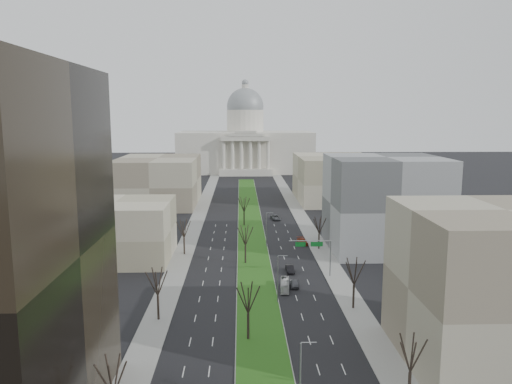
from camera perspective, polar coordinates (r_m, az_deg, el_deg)
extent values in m
plane|color=black|center=(157.14, -0.64, -3.86)|extent=(600.00, 600.00, 0.00)
cube|color=#999993|center=(156.15, -0.63, -3.92)|extent=(8.00, 222.00, 0.15)
cube|color=#265216|center=(156.13, -0.63, -3.89)|extent=(7.70, 221.70, 0.06)
cube|color=gray|center=(133.61, -7.98, -6.23)|extent=(5.00, 330.00, 0.15)
cube|color=gray|center=(134.42, 7.11, -6.12)|extent=(5.00, 330.00, 0.15)
cube|color=beige|center=(304.07, -1.23, 4.64)|extent=(80.00, 40.00, 24.00)
cube|color=beige|center=(282.13, -1.17, 2.27)|extent=(30.00, 6.00, 4.00)
cube|color=beige|center=(280.55, -1.18, 6.12)|extent=(28.00, 5.00, 2.50)
cube|color=beige|center=(280.46, -1.18, 6.53)|extent=(20.00, 5.00, 1.80)
cube|color=beige|center=(280.40, -1.18, 6.86)|extent=(12.00, 5.00, 1.60)
cylinder|color=beige|center=(303.24, -1.24, 8.04)|extent=(22.00, 22.00, 14.00)
sphere|color=gray|center=(303.23, -1.24, 9.74)|extent=(22.00, 22.00, 22.00)
cylinder|color=beige|center=(303.58, -1.25, 11.81)|extent=(4.00, 4.00, 4.00)
sphere|color=gray|center=(303.75, -1.25, 12.38)|extent=(4.00, 4.00, 4.00)
cylinder|color=beige|center=(281.28, -3.73, 4.28)|extent=(2.00, 2.00, 16.00)
cylinder|color=beige|center=(281.16, -2.71, 4.28)|extent=(2.00, 2.00, 16.00)
cylinder|color=beige|center=(281.12, -1.69, 4.29)|extent=(2.00, 2.00, 16.00)
cylinder|color=beige|center=(281.18, -0.67, 4.29)|extent=(2.00, 2.00, 16.00)
cylinder|color=beige|center=(281.32, 0.36, 4.30)|extent=(2.00, 2.00, 16.00)
cylinder|color=beige|center=(281.56, 1.38, 4.30)|extent=(2.00, 2.00, 16.00)
cube|color=tan|center=(125.06, -15.64, -4.26)|extent=(26.00, 22.00, 14.00)
cube|color=gray|center=(78.25, 26.18, -9.76)|extent=(26.00, 24.00, 22.00)
cube|color=#595B5E|center=(132.56, 14.47, -1.27)|extent=(28.00, 26.00, 24.00)
cube|color=gray|center=(197.51, -11.09, 1.26)|extent=(30.00, 40.00, 18.00)
cube|color=tan|center=(203.47, 9.00, 1.54)|extent=(30.00, 40.00, 18.00)
cylinder|color=black|center=(88.67, -11.11, -12.87)|extent=(0.40, 0.40, 4.32)
cylinder|color=black|center=(126.33, -8.20, -6.17)|extent=(0.40, 0.40, 4.22)
cylinder|color=black|center=(93.47, 11.08, -11.68)|extent=(0.40, 0.40, 4.42)
cylinder|color=black|center=(131.01, 7.20, -5.64)|extent=(0.40, 0.40, 4.03)
cylinder|color=black|center=(80.18, -0.90, -15.13)|extent=(0.40, 0.40, 4.32)
cylinder|color=black|center=(117.83, -1.22, -7.16)|extent=(0.40, 0.40, 4.32)
cylinder|color=black|center=(156.65, -1.37, -3.10)|extent=(0.40, 0.40, 4.32)
cylinder|color=gray|center=(61.63, 5.08, -20.62)|extent=(0.20, 0.20, 9.00)
cylinder|color=gray|center=(59.61, 6.04, -16.72)|extent=(1.80, 0.12, 0.12)
cylinder|color=gray|center=(93.53, 2.49, -10.01)|extent=(0.20, 0.20, 9.00)
cylinder|color=gray|center=(92.20, 3.08, -7.29)|extent=(1.80, 0.12, 0.12)
cylinder|color=gray|center=(131.92, 1.20, -4.36)|extent=(0.20, 0.20, 9.00)
cylinder|color=gray|center=(130.98, 1.60, -2.39)|extent=(1.80, 0.12, 0.12)
cylinder|color=gray|center=(109.43, 8.50, -7.53)|extent=(0.24, 0.24, 8.00)
cylinder|color=gray|center=(107.66, 6.18, -5.55)|extent=(9.00, 0.18, 0.18)
cube|color=#0C591E|center=(108.15, 6.96, -5.94)|extent=(2.60, 0.08, 1.00)
cube|color=#0C591E|center=(107.68, 5.10, -5.97)|extent=(2.20, 0.08, 1.00)
imported|color=#484A50|center=(103.24, 4.45, -10.40)|extent=(2.02, 4.27, 1.41)
imported|color=black|center=(112.20, 3.90, -8.76)|extent=(1.80, 4.70, 1.53)
imported|color=maroon|center=(135.59, 5.31, -5.64)|extent=(2.88, 5.66, 1.57)
imported|color=#414348|center=(165.58, 2.25, -2.93)|extent=(3.39, 5.96, 1.57)
imported|color=silver|center=(101.57, 3.31, -10.56)|extent=(2.30, 7.15, 1.96)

